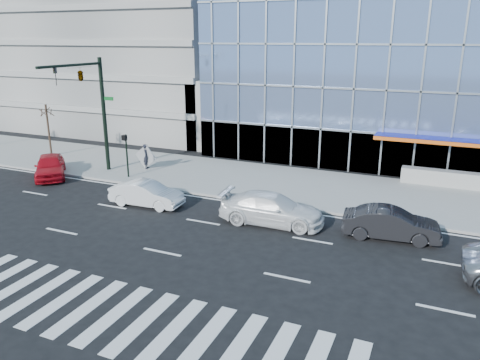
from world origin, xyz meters
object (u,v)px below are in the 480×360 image
object	(u,v)px
white_suv	(272,209)
tilted_panel	(146,157)
street_tree_near	(46,112)
pedestrian	(147,156)
dark_sedan	(391,224)
white_sedan	(147,194)
red_sedan	(50,166)
traffic_signal	(88,88)
ped_signal_post	(126,149)

from	to	relation	value
white_suv	tilted_panel	bearing A→B (deg)	59.67
street_tree_near	pedestrian	distance (m)	9.83
street_tree_near	dark_sedan	size ratio (longest dim) A/B	0.92
dark_sedan	pedestrian	distance (m)	18.81
tilted_panel	dark_sedan	bearing A→B (deg)	-16.39
white_sedan	dark_sedan	size ratio (longest dim) A/B	0.94
red_sedan	pedestrian	size ratio (longest dim) A/B	2.61
red_sedan	street_tree_near	bearing A→B (deg)	92.17
street_tree_near	tilted_panel	world-z (taller)	street_tree_near
traffic_signal	white_suv	size ratio (longest dim) A/B	1.44
street_tree_near	dark_sedan	distance (m)	28.16
street_tree_near	white_sedan	world-z (taller)	street_tree_near
dark_sedan	street_tree_near	bearing A→B (deg)	71.71
tilted_panel	white_suv	bearing A→B (deg)	-25.90
ped_signal_post	tilted_panel	distance (m)	2.59
ped_signal_post	pedestrian	world-z (taller)	ped_signal_post
white_suv	white_sedan	bearing A→B (deg)	88.72
ped_signal_post	street_tree_near	xyz separation A→B (m)	(-9.50, 2.56, 1.64)
ped_signal_post	tilted_panel	bearing A→B (deg)	91.96
ped_signal_post	dark_sedan	size ratio (longest dim) A/B	0.65
pedestrian	dark_sedan	bearing A→B (deg)	-129.54
traffic_signal	white_sedan	world-z (taller)	traffic_signal
white_suv	street_tree_near	bearing A→B (deg)	70.05
white_suv	white_sedan	xyz separation A→B (m)	(-7.62, -0.34, -0.09)
red_sedan	pedestrian	bearing A→B (deg)	-3.17
traffic_signal	dark_sedan	xyz separation A→B (m)	(20.41, -2.77, -5.40)
white_suv	dark_sedan	distance (m)	6.02
white_sedan	red_sedan	world-z (taller)	red_sedan
white_suv	red_sedan	world-z (taller)	red_sedan
street_tree_near	red_sedan	distance (m)	6.76
dark_sedan	white_sedan	bearing A→B (deg)	86.92
traffic_signal	white_sedan	size ratio (longest dim) A/B	1.84
pedestrian	traffic_signal	bearing A→B (deg)	116.47
dark_sedan	pedestrian	bearing A→B (deg)	66.27
traffic_signal	red_sedan	size ratio (longest dim) A/B	1.68
street_tree_near	traffic_signal	bearing A→B (deg)	-22.71
ped_signal_post	pedestrian	distance (m)	2.64
traffic_signal	street_tree_near	bearing A→B (deg)	157.29
street_tree_near	white_suv	xyz separation A→B (m)	(21.41, -6.18, -2.97)
traffic_signal	ped_signal_post	world-z (taller)	traffic_signal
traffic_signal	street_tree_near	distance (m)	7.96
white_sedan	white_suv	bearing A→B (deg)	-90.15
traffic_signal	white_suv	distance (m)	15.71
red_sedan	pedestrian	xyz separation A→B (m)	(5.20, 4.21, 0.25)
ped_signal_post	red_sedan	size ratio (longest dim) A/B	0.63
red_sedan	white_suv	bearing A→B (deg)	-48.25
pedestrian	tilted_panel	distance (m)	0.07
traffic_signal	red_sedan	xyz separation A→B (m)	(-2.76, -1.42, -5.35)
ped_signal_post	white_sedan	distance (m)	6.01
street_tree_near	white_suv	size ratio (longest dim) A/B	0.76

